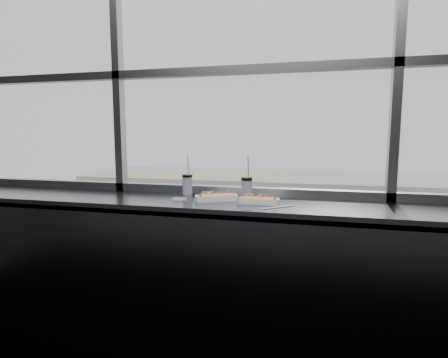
% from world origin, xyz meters
% --- Properties ---
extents(wall_back_lower, '(6.00, 0.00, 6.00)m').
position_xyz_m(wall_back_lower, '(0.00, 1.50, 0.55)').
color(wall_back_lower, black).
rests_on(wall_back_lower, ground).
extents(window_glass, '(6.00, 0.00, 6.00)m').
position_xyz_m(window_glass, '(0.00, 1.52, 2.30)').
color(window_glass, silver).
rests_on(window_glass, ground).
extents(window_mullions, '(6.00, 0.08, 2.40)m').
position_xyz_m(window_mullions, '(0.00, 1.50, 2.30)').
color(window_mullions, gray).
rests_on(window_mullions, ground).
extents(counter, '(6.00, 0.55, 0.06)m').
position_xyz_m(counter, '(0.00, 1.23, 1.07)').
color(counter, slate).
rests_on(counter, ground).
extents(counter_fascia, '(6.00, 0.04, 1.04)m').
position_xyz_m(counter_fascia, '(0.00, 0.97, 0.55)').
color(counter_fascia, slate).
rests_on(counter_fascia, ground).
extents(hotdog_tray_left, '(0.29, 0.21, 0.07)m').
position_xyz_m(hotdog_tray_left, '(-0.13, 1.22, 1.13)').
color(hotdog_tray_left, white).
rests_on(hotdog_tray_left, counter).
extents(hotdog_tray_right, '(0.26, 0.09, 0.06)m').
position_xyz_m(hotdog_tray_right, '(0.16, 1.19, 1.13)').
color(hotdog_tray_right, white).
rests_on(hotdog_tray_right, counter).
extents(soda_cup_left, '(0.08, 0.08, 0.30)m').
position_xyz_m(soda_cup_left, '(-0.41, 1.42, 1.19)').
color(soda_cup_left, white).
rests_on(soda_cup_left, counter).
extents(soda_cup_right, '(0.08, 0.08, 0.30)m').
position_xyz_m(soda_cup_right, '(0.06, 1.32, 1.19)').
color(soda_cup_right, white).
rests_on(soda_cup_right, counter).
extents(loose_straw, '(0.19, 0.16, 0.01)m').
position_xyz_m(loose_straw, '(0.29, 1.09, 1.10)').
color(loose_straw, white).
rests_on(loose_straw, counter).
extents(wrapper, '(0.10, 0.07, 0.03)m').
position_xyz_m(wrapper, '(-0.38, 1.16, 1.11)').
color(wrapper, silver).
rests_on(wrapper, counter).
extents(plaza_ground, '(120.00, 120.00, 0.00)m').
position_xyz_m(plaza_ground, '(0.00, 45.00, -11.00)').
color(plaza_ground, '#B5B1AA').
rests_on(plaza_ground, ground).
extents(street_asphalt, '(80.00, 10.00, 0.06)m').
position_xyz_m(street_asphalt, '(0.00, 21.50, -10.97)').
color(street_asphalt, black).
rests_on(street_asphalt, plaza_ground).
extents(far_sidewalk, '(80.00, 6.00, 0.04)m').
position_xyz_m(far_sidewalk, '(0.00, 29.50, -10.98)').
color(far_sidewalk, '#B5B1AA').
rests_on(far_sidewalk, plaza_ground).
extents(far_building, '(50.00, 14.00, 8.00)m').
position_xyz_m(far_building, '(0.00, 39.50, -7.00)').
color(far_building, '#A9A189').
rests_on(far_building, plaza_ground).
extents(car_near_a, '(2.61, 5.77, 1.89)m').
position_xyz_m(car_near_a, '(-12.19, 17.50, -10.00)').
color(car_near_a, silver).
rests_on(car_near_a, street_asphalt).
extents(car_far_a, '(3.18, 6.55, 2.12)m').
position_xyz_m(car_far_a, '(-11.69, 25.50, -9.88)').
color(car_far_a, black).
rests_on(car_far_a, street_asphalt).
extents(car_far_b, '(2.92, 6.72, 2.22)m').
position_xyz_m(car_far_b, '(2.62, 25.50, -9.83)').
color(car_far_b, '#9E3D31').
rests_on(car_far_b, street_asphalt).
extents(car_near_b, '(2.97, 5.94, 1.91)m').
position_xyz_m(car_near_b, '(-7.84, 17.50, -9.99)').
color(car_near_b, black).
rests_on(car_near_b, street_asphalt).
extents(car_near_c, '(3.08, 6.06, 1.94)m').
position_xyz_m(car_near_c, '(1.09, 17.50, -9.97)').
color(car_near_c, '#8D2D4B').
rests_on(car_near_c, street_asphalt).
extents(pedestrian_b, '(0.72, 0.95, 2.15)m').
position_xyz_m(pedestrian_b, '(-0.93, 28.38, -9.89)').
color(pedestrian_b, '#66605B').
rests_on(pedestrian_b, far_sidewalk).
extents(pedestrian_c, '(0.95, 0.71, 2.14)m').
position_xyz_m(pedestrian_c, '(5.15, 28.75, -9.89)').
color(pedestrian_c, '#66605B').
rests_on(pedestrian_c, far_sidewalk).
extents(pedestrian_a, '(1.00, 0.75, 2.26)m').
position_xyz_m(pedestrian_a, '(-5.54, 30.39, -9.83)').
color(pedestrian_a, '#66605B').
rests_on(pedestrian_a, far_sidewalk).
extents(pedestrian_d, '(0.67, 0.90, 2.01)m').
position_xyz_m(pedestrian_d, '(10.45, 30.69, -9.95)').
color(pedestrian_d, '#66605B').
rests_on(pedestrian_d, far_sidewalk).
extents(tree_left, '(3.03, 3.03, 4.73)m').
position_xyz_m(tree_left, '(-10.42, 29.50, -7.79)').
color(tree_left, '#47382B').
rests_on(tree_left, far_sidewalk).
extents(tree_center, '(3.07, 3.07, 4.79)m').
position_xyz_m(tree_center, '(1.19, 29.50, -7.75)').
color(tree_center, '#47382B').
rests_on(tree_center, far_sidewalk).
extents(tree_right, '(3.33, 3.33, 5.21)m').
position_xyz_m(tree_right, '(9.85, 29.50, -7.47)').
color(tree_right, '#47382B').
rests_on(tree_right, far_sidewalk).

